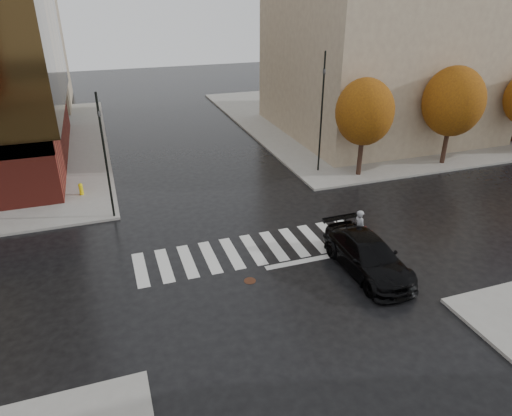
{
  "coord_description": "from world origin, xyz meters",
  "views": [
    {
      "loc": [
        -6.24,
        -17.96,
        11.75
      ],
      "look_at": [
        0.33,
        1.03,
        2.0
      ],
      "focal_mm": 32.0,
      "sensor_mm": 36.0,
      "label": 1
    }
  ],
  "objects_px": {
    "cyclist": "(360,235)",
    "traffic_light_nw": "(104,150)",
    "traffic_light_ne": "(322,104)",
    "sedan": "(368,256)",
    "fire_hydrant": "(81,188)"
  },
  "relations": [
    {
      "from": "cyclist",
      "to": "traffic_light_nw",
      "type": "height_order",
      "value": "traffic_light_nw"
    },
    {
      "from": "traffic_light_nw",
      "to": "traffic_light_ne",
      "type": "height_order",
      "value": "traffic_light_ne"
    },
    {
      "from": "sedan",
      "to": "traffic_light_ne",
      "type": "relative_size",
      "value": 0.69
    },
    {
      "from": "sedan",
      "to": "traffic_light_ne",
      "type": "bearing_deg",
      "value": 73.18
    },
    {
      "from": "traffic_light_ne",
      "to": "cyclist",
      "type": "bearing_deg",
      "value": 88.15
    },
    {
      "from": "cyclist",
      "to": "traffic_light_ne",
      "type": "xyz_separation_m",
      "value": [
        2.65,
        10.0,
        4.1
      ]
    },
    {
      "from": "fire_hydrant",
      "to": "cyclist",
      "type": "bearing_deg",
      "value": -40.05
    },
    {
      "from": "traffic_light_ne",
      "to": "fire_hydrant",
      "type": "distance_m",
      "value": 16.33
    },
    {
      "from": "cyclist",
      "to": "fire_hydrant",
      "type": "distance_m",
      "value": 17.1
    },
    {
      "from": "sedan",
      "to": "fire_hydrant",
      "type": "distance_m",
      "value": 17.89
    },
    {
      "from": "sedan",
      "to": "fire_hydrant",
      "type": "height_order",
      "value": "sedan"
    },
    {
      "from": "traffic_light_ne",
      "to": "sedan",
      "type": "bearing_deg",
      "value": 87.07
    },
    {
      "from": "traffic_light_nw",
      "to": "sedan",
      "type": "bearing_deg",
      "value": 31.81
    },
    {
      "from": "fire_hydrant",
      "to": "traffic_light_ne",
      "type": "bearing_deg",
      "value": -3.64
    },
    {
      "from": "sedan",
      "to": "fire_hydrant",
      "type": "bearing_deg",
      "value": 132.65
    }
  ]
}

